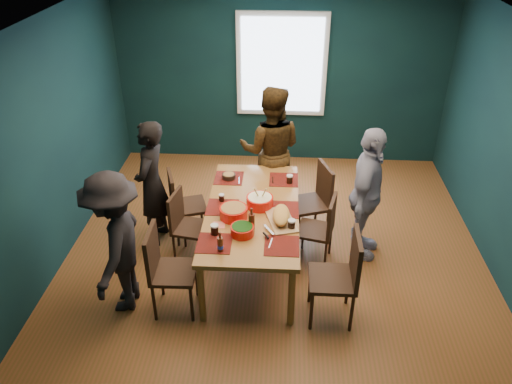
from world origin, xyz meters
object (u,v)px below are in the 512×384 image
(chair_right_near, at_px, (343,272))
(person_right, at_px, (366,195))
(person_back, at_px, (271,150))
(person_near_left, at_px, (116,244))
(bowl_salad, at_px, (234,212))
(cutting_board, at_px, (281,216))
(dining_table, at_px, (253,214))
(chair_left_near, at_px, (164,265))
(chair_right_mid, at_px, (322,225))
(person_far_left, at_px, (152,184))
(chair_left_mid, at_px, (184,221))
(bowl_herbs, at_px, (242,230))
(bowl_dumpling, at_px, (260,201))
(chair_right_far, at_px, (316,196))
(chair_left_far, at_px, (181,201))

(chair_right_near, xyz_separation_m, person_right, (0.34, 1.10, 0.22))
(person_back, xyz_separation_m, person_near_left, (-1.46, -2.00, -0.09))
(person_back, bearing_deg, bowl_salad, 79.08)
(cutting_board, bearing_deg, dining_table, 127.83)
(chair_left_near, height_order, chair_right_near, chair_right_near)
(chair_right_mid, distance_m, person_back, 1.38)
(person_far_left, height_order, cutting_board, person_far_left)
(chair_left_near, xyz_separation_m, person_right, (2.12, 1.07, 0.25))
(chair_left_mid, height_order, bowl_herbs, bowl_herbs)
(bowl_herbs, bearing_deg, bowl_dumpling, 74.76)
(chair_left_near, bearing_deg, chair_right_far, 40.34)
(cutting_board, bearing_deg, chair_left_far, 133.39)
(chair_right_far, bearing_deg, bowl_salad, -157.85)
(chair_left_mid, xyz_separation_m, chair_right_near, (1.74, -0.89, 0.09))
(chair_left_mid, xyz_separation_m, chair_right_mid, (1.59, 0.01, 0.00))
(chair_left_mid, xyz_separation_m, cutting_board, (1.11, -0.32, 0.33))
(chair_right_near, bearing_deg, chair_left_far, 145.28)
(chair_right_far, xyz_separation_m, person_back, (-0.58, 0.63, 0.30))
(chair_left_mid, distance_m, bowl_salad, 0.74)
(chair_left_mid, height_order, person_far_left, person_far_left)
(person_right, bearing_deg, chair_right_mid, 129.12)
(chair_right_far, height_order, bowl_dumpling, bowl_dumpling)
(person_right, xyz_separation_m, bowl_dumpling, (-1.20, -0.25, 0.02))
(chair_left_far, bearing_deg, chair_left_mid, -92.66)
(chair_left_mid, height_order, chair_right_near, chair_right_near)
(chair_right_mid, xyz_separation_m, bowl_dumpling, (-0.71, -0.05, 0.33))
(chair_right_mid, xyz_separation_m, cutting_board, (-0.47, -0.33, 0.33))
(dining_table, height_order, chair_right_near, chair_right_near)
(dining_table, distance_m, chair_left_near, 1.15)
(chair_left_near, distance_m, chair_right_mid, 1.85)
(chair_right_mid, bearing_deg, chair_right_near, -67.18)
(dining_table, distance_m, chair_right_far, 0.98)
(bowl_salad, bearing_deg, chair_right_mid, 16.22)
(chair_right_far, xyz_separation_m, chair_right_mid, (0.06, -0.53, -0.06))
(chair_right_near, xyz_separation_m, bowl_salad, (-1.13, 0.61, 0.25))
(chair_left_far, relative_size, bowl_herbs, 3.78)
(bowl_dumpling, bearing_deg, person_far_left, 164.50)
(dining_table, height_order, person_back, person_back)
(chair_right_far, height_order, person_far_left, person_far_left)
(chair_left_near, xyz_separation_m, chair_right_near, (1.77, -0.02, 0.02))
(dining_table, bearing_deg, person_near_left, -151.01)
(chair_left_mid, relative_size, bowl_herbs, 3.59)
(person_near_left, xyz_separation_m, bowl_herbs, (1.24, 0.24, 0.05))
(dining_table, relative_size, bowl_herbs, 8.43)
(chair_right_far, bearing_deg, chair_right_mid, -103.44)
(chair_right_mid, relative_size, bowl_salad, 2.89)
(person_right, bearing_deg, chair_left_near, 134.02)
(person_back, height_order, cutting_board, person_back)
(dining_table, height_order, bowl_salad, bowl_salad)
(bowl_herbs, xyz_separation_m, cutting_board, (0.39, 0.26, 0.01))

